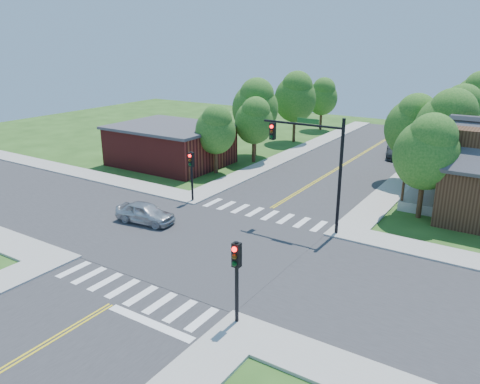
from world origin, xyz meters
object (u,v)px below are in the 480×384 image
Objects in this scene: car_dgrey at (397,151)px; car_silver at (145,213)px; signal_pole_se at (236,268)px; signal_mast_ne at (315,155)px; signal_pole_nw at (191,167)px.

car_silver is at bearing -123.60° from car_dgrey.
car_dgrey is at bearing 93.88° from signal_pole_se.
signal_mast_ne is at bearing 98.56° from signal_pole_se.
signal_pole_nw is 5.29m from car_silver.
signal_pole_nw is (-9.51, -0.01, -2.19)m from signal_mast_ne.
signal_mast_ne is 9.76m from signal_pole_nw.
signal_mast_ne is 1.89× the size of signal_pole_se.
signal_pole_nw reaches higher than car_silver.
car_dgrey is (-0.55, 21.81, -4.14)m from signal_mast_ne.
signal_pole_nw is 0.91× the size of car_silver.
signal_mast_ne reaches higher than car_dgrey.
signal_pole_se reaches higher than car_dgrey.
signal_mast_ne reaches higher than signal_pole_se.
car_silver is 0.80× the size of car_dgrey.
car_dgrey is at bearing -25.18° from car_silver.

